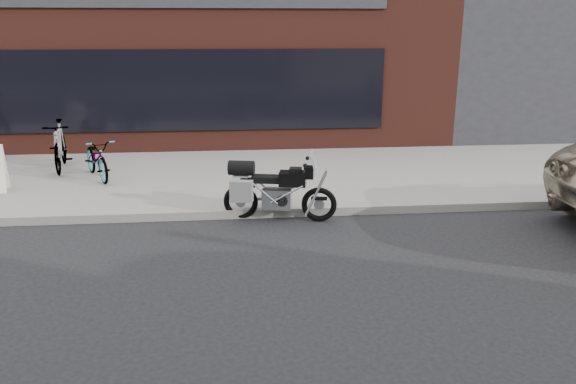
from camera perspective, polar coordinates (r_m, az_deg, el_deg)
ground at (r=6.23m, az=2.97°, el=-14.63°), size 120.00×120.00×0.00m
near_sidewalk at (r=12.70m, az=-1.66°, el=2.10°), size 44.00×6.00×0.15m
storefront at (r=19.32m, az=-9.30°, el=13.34°), size 14.00×10.07×4.50m
neighbour_building at (r=22.11m, az=24.57°, el=14.44°), size 10.00×10.00×6.00m
motorcycle at (r=9.58m, az=-1.65°, el=0.20°), size 1.95×0.72×1.25m
bicycle_front at (r=12.40m, az=-18.83°, el=3.25°), size 1.22×1.70×0.85m
bicycle_rear at (r=13.40m, az=-22.18°, el=4.38°), size 0.81×1.88×1.10m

